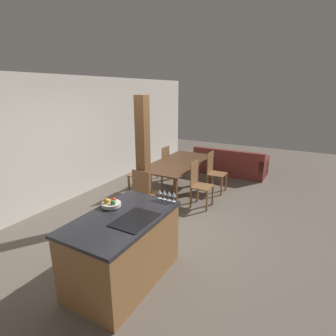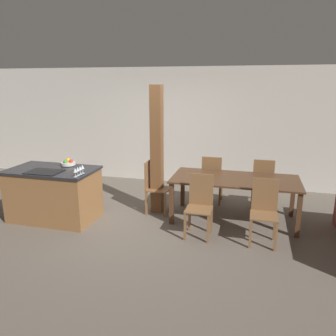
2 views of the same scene
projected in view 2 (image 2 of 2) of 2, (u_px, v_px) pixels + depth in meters
name	position (u px, v px, depth m)	size (l,w,h in m)	color
ground_plane	(132.00, 221.00, 5.72)	(16.00, 16.00, 0.00)	#665B51
wall_back	(169.00, 126.00, 7.75)	(11.20, 0.08, 2.70)	silver
kitchen_island	(54.00, 194.00, 5.74)	(1.49, 0.89, 0.92)	olive
fruit_bowl	(68.00, 163.00, 5.84)	(0.26, 0.26, 0.12)	silver
wine_glass_near	(75.00, 171.00, 5.08)	(0.06, 0.06, 0.14)	silver
wine_glass_middle	(78.00, 169.00, 5.15)	(0.06, 0.06, 0.14)	silver
wine_glass_far	(80.00, 168.00, 5.22)	(0.06, 0.06, 0.14)	silver
wine_glass_end	(82.00, 167.00, 5.29)	(0.06, 0.06, 0.14)	silver
dining_table	(235.00, 183.00, 5.62)	(2.15, 1.01, 0.76)	#51331E
dining_chair_near_left	(200.00, 204.00, 5.10)	(0.40, 0.40, 0.97)	brown
dining_chair_near_right	(264.00, 210.00, 4.86)	(0.40, 0.40, 0.97)	brown
dining_chair_far_left	(212.00, 179.00, 6.46)	(0.40, 0.40, 0.97)	brown
dining_chair_far_right	(263.00, 183.00, 6.22)	(0.40, 0.40, 0.97)	brown
dining_chair_head_end	(154.00, 186.00, 6.02)	(0.40, 0.40, 0.97)	brown
timber_post	(157.00, 151.00, 5.88)	(0.20, 0.20, 2.32)	brown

